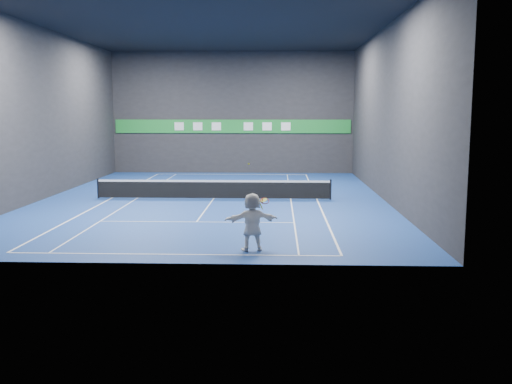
{
  "coord_description": "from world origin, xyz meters",
  "views": [
    {
      "loc": [
        3.41,
        -29.86,
        4.62
      ],
      "look_at": [
        2.57,
        -7.88,
        1.5
      ],
      "focal_mm": 40.0,
      "sensor_mm": 36.0,
      "label": 1
    }
  ],
  "objects_px": {
    "tennis_net": "(213,189)",
    "tennis_racket": "(264,201)",
    "player": "(252,222)",
    "tennis_ball": "(249,164)"
  },
  "relations": [
    {
      "from": "tennis_net",
      "to": "tennis_racket",
      "type": "bearing_deg",
      "value": -75.2
    },
    {
      "from": "tennis_racket",
      "to": "player",
      "type": "bearing_deg",
      "value": -173.11
    },
    {
      "from": "player",
      "to": "tennis_ball",
      "type": "relative_size",
      "value": 31.75
    },
    {
      "from": "player",
      "to": "tennis_racket",
      "type": "height_order",
      "value": "player"
    },
    {
      "from": "tennis_net",
      "to": "tennis_racket",
      "type": "height_order",
      "value": "tennis_racket"
    },
    {
      "from": "tennis_ball",
      "to": "tennis_racket",
      "type": "xyz_separation_m",
      "value": [
        0.52,
        -0.2,
        -1.23
      ]
    },
    {
      "from": "player",
      "to": "tennis_racket",
      "type": "bearing_deg",
      "value": 173.26
    },
    {
      "from": "tennis_net",
      "to": "tennis_racket",
      "type": "distance_m",
      "value": 11.65
    },
    {
      "from": "tennis_racket",
      "to": "tennis_net",
      "type": "bearing_deg",
      "value": 104.8
    },
    {
      "from": "player",
      "to": "tennis_ball",
      "type": "distance_m",
      "value": 1.93
    }
  ]
}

